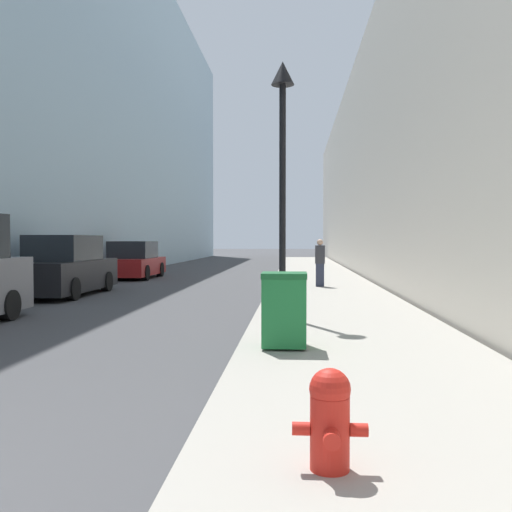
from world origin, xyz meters
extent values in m
cube|color=#9E998E|center=(5.33, 18.00, 0.07)|extent=(3.60, 60.00, 0.14)
cube|color=#99B7C6|center=(-10.03, 26.00, 9.27)|extent=(12.00, 60.00, 18.54)
cube|color=beige|center=(13.23, 26.00, 5.16)|extent=(12.00, 60.00, 10.31)
cylinder|color=red|center=(4.60, 1.53, 0.38)|extent=(0.27, 0.27, 0.50)
sphere|color=red|center=(4.60, 1.53, 0.68)|extent=(0.28, 0.28, 0.28)
cylinder|color=red|center=(4.60, 1.53, 0.77)|extent=(0.07, 0.07, 0.06)
cylinder|color=red|center=(4.60, 1.34, 0.41)|extent=(0.11, 0.12, 0.11)
cylinder|color=red|center=(4.40, 1.53, 0.41)|extent=(0.12, 0.09, 0.09)
cylinder|color=red|center=(4.79, 1.53, 0.41)|extent=(0.12, 0.09, 0.09)
cube|color=#1E7538|center=(4.21, 5.83, 0.65)|extent=(0.62, 0.59, 0.96)
cube|color=#16572A|center=(4.21, 5.83, 1.17)|extent=(0.64, 0.61, 0.08)
cylinder|color=black|center=(3.95, 6.08, 0.22)|extent=(0.05, 0.16, 0.16)
cylinder|color=black|center=(4.48, 6.08, 0.22)|extent=(0.05, 0.16, 0.16)
cylinder|color=black|center=(4.12, 8.99, 0.26)|extent=(0.25, 0.25, 0.25)
cylinder|color=black|center=(4.12, 8.99, 2.43)|extent=(0.13, 0.13, 4.58)
cone|color=black|center=(4.12, 8.99, 4.94)|extent=(0.46, 0.46, 0.46)
cylinder|color=black|center=(-1.56, 9.12, 0.32)|extent=(0.24, 0.64, 0.64)
cube|color=black|center=(-2.56, 14.40, 0.61)|extent=(1.76, 4.70, 0.89)
cube|color=#1E2328|center=(-2.56, 14.40, 1.43)|extent=(1.55, 2.44, 0.76)
cylinder|color=black|center=(-3.36, 15.81, 0.32)|extent=(0.24, 0.64, 0.64)
cylinder|color=black|center=(-1.75, 15.81, 0.32)|extent=(0.24, 0.64, 0.64)
cylinder|color=black|center=(-3.36, 13.00, 0.32)|extent=(0.24, 0.64, 0.64)
cylinder|color=black|center=(-1.75, 13.00, 0.32)|extent=(0.24, 0.64, 0.64)
cube|color=maroon|center=(-2.63, 21.98, 0.52)|extent=(1.89, 4.27, 0.72)
cube|color=#1E2328|center=(-2.63, 21.98, 1.24)|extent=(1.66, 2.22, 0.73)
cylinder|color=black|center=(-3.51, 23.26, 0.32)|extent=(0.24, 0.64, 0.64)
cylinder|color=black|center=(-1.76, 23.26, 0.32)|extent=(0.24, 0.64, 0.64)
cylinder|color=black|center=(-3.51, 20.70, 0.32)|extent=(0.24, 0.64, 0.64)
cylinder|color=black|center=(-1.76, 20.70, 0.32)|extent=(0.24, 0.64, 0.64)
cube|color=#2D3347|center=(5.19, 16.52, 0.51)|extent=(0.27, 0.19, 0.76)
cube|color=#333338|center=(5.19, 16.52, 1.19)|extent=(0.31, 0.19, 0.60)
sphere|color=tan|center=(5.19, 16.52, 1.59)|extent=(0.20, 0.20, 0.20)
camera|label=1|loc=(4.36, -2.27, 1.68)|focal=40.00mm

